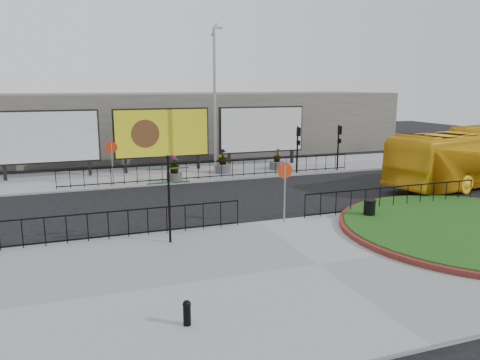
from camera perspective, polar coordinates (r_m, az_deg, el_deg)
name	(u,v)px	position (r m, az deg, el deg)	size (l,w,h in m)	color
ground	(258,224)	(19.49, 2.21, -5.42)	(90.00, 90.00, 0.00)	black
pavement_near	(317,266)	(15.22, 9.41, -10.29)	(30.00, 10.00, 0.12)	gray
pavement_far	(189,173)	(30.63, -6.24, 0.87)	(44.00, 6.00, 0.12)	gray
brick_edge	(475,228)	(20.43, 26.77, -5.27)	(10.40, 10.40, 0.18)	maroon
grass_lawn	(475,228)	(20.42, 26.78, -5.22)	(10.00, 10.00, 0.22)	#214512
railing_near_left	(108,225)	(17.72, -15.76, -5.33)	(10.00, 0.10, 1.10)	black
railing_near_right	(394,198)	(22.28, 18.23, -2.06)	(9.00, 0.10, 1.10)	black
railing_far	(216,170)	(28.21, -2.99, 1.27)	(18.00, 0.10, 1.10)	black
speed_sign_far	(112,154)	(27.02, -15.36, 3.10)	(0.64, 0.07, 2.47)	gray
speed_sign_near	(285,179)	(19.07, 5.49, 0.09)	(0.64, 0.07, 2.47)	gray
billboard_left	(46,137)	(30.44, -22.59, 4.83)	(6.20, 0.31, 4.10)	black
billboard_mid	(162,133)	(30.90, -9.49, 5.64)	(6.20, 0.31, 4.10)	black
billboard_right	(262,130)	(32.88, 2.66, 6.13)	(6.20, 0.31, 4.10)	black
lamp_post	(215,99)	(29.55, -3.09, 9.84)	(0.74, 0.18, 9.23)	gray
signal_pole_a	(298,142)	(30.07, 7.07, 4.59)	(0.22, 0.26, 3.00)	black
signal_pole_b	(339,140)	(31.53, 11.96, 4.75)	(0.22, 0.26, 3.00)	black
building_backdrop	(160,124)	(40.02, -9.74, 6.79)	(40.00, 10.00, 5.00)	#6A645C
fingerpost_sign	(169,190)	(16.64, -8.68, -1.26)	(1.48, 0.26, 3.17)	black
bollard	(187,312)	(11.45, -6.49, -15.65)	(0.20, 0.20, 0.62)	black
litter_bin	(369,210)	(20.35, 15.50, -3.51)	(0.51, 0.51, 0.85)	black
bus	(471,157)	(29.83, 26.30, 2.55)	(2.76, 11.80, 3.29)	gold
planter_a	(174,171)	(27.68, -8.01, 1.14)	(0.93, 0.93, 1.57)	#4C4C4F
planter_b	(223,164)	(30.10, -2.11, 1.97)	(1.05, 1.05, 1.59)	#4C4C4F
planter_c	(277,162)	(31.47, 4.53, 2.18)	(0.99, 0.99, 1.41)	#4C4C4F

